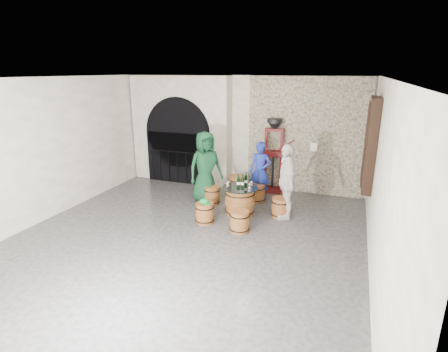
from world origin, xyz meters
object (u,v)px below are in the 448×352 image
at_px(barrel_table, 240,201).
at_px(person_green, 205,167).
at_px(barrel_stool_near_left, 205,213).
at_px(barrel_stool_left, 212,195).
at_px(barrel_stool_far, 257,193).
at_px(person_blue, 260,171).
at_px(corking_press, 274,150).
at_px(person_white, 287,182).
at_px(wine_bottle_left, 238,182).
at_px(side_barrel, 236,186).
at_px(barrel_stool_near_right, 240,221).
at_px(wine_bottle_right, 246,180).
at_px(barrel_stool_right, 280,207).
at_px(wine_bottle_center, 242,182).

height_order(barrel_table, person_green, person_green).
bearing_deg(barrel_stool_near_left, barrel_stool_left, 104.10).
height_order(barrel_stool_far, person_blue, person_blue).
xyz_separation_m(barrel_stool_near_left, person_blue, (0.78, 1.87, 0.55)).
distance_m(barrel_stool_left, corking_press, 2.18).
distance_m(barrel_stool_near_left, corking_press, 2.99).
bearing_deg(barrel_stool_far, person_blue, 80.18).
distance_m(barrel_table, person_white, 1.21).
distance_m(barrel_stool_left, person_blue, 1.40).
distance_m(wine_bottle_left, side_barrel, 1.34).
relative_size(barrel_stool_near_right, person_green, 0.25).
distance_m(barrel_stool_left, wine_bottle_right, 1.14).
xyz_separation_m(barrel_table, person_blue, (0.19, 1.10, 0.45)).
bearing_deg(wine_bottle_right, person_white, -0.52).
bearing_deg(barrel_stool_right, wine_bottle_center, -170.26).
bearing_deg(barrel_stool_right, wine_bottle_right, 178.15).
xyz_separation_m(person_green, side_barrel, (0.63, 0.65, -0.64)).
xyz_separation_m(barrel_stool_right, person_blue, (-0.76, 0.93, 0.55)).
bearing_deg(barrel_table, person_blue, 80.18).
bearing_deg(wine_bottle_left, wine_bottle_right, 60.04).
distance_m(barrel_stool_right, wine_bottle_center, 1.08).
bearing_deg(barrel_table, barrel_stool_near_right, -72.22).
relative_size(wine_bottle_center, side_barrel, 0.55).
bearing_deg(barrel_stool_near_right, person_blue, 92.94).
distance_m(person_white, side_barrel, 1.90).
xyz_separation_m(barrel_stool_left, wine_bottle_right, (0.96, -0.20, 0.57)).
xyz_separation_m(person_green, person_blue, (1.29, 0.61, -0.14)).
distance_m(barrel_stool_far, barrel_stool_near_right, 1.88).
distance_m(barrel_stool_left, barrel_stool_near_right, 1.77).
distance_m(barrel_stool_near_right, wine_bottle_left, 1.13).
bearing_deg(person_white, wine_bottle_left, -100.77).
xyz_separation_m(person_white, wine_bottle_center, (-1.01, -0.17, -0.07)).
xyz_separation_m(person_blue, side_barrel, (-0.66, 0.04, -0.49)).
bearing_deg(person_white, person_green, -119.09).
relative_size(barrel_stool_left, corking_press, 0.23).
relative_size(person_green, side_barrel, 3.16).
bearing_deg(wine_bottle_center, person_blue, 82.43).
relative_size(barrel_stool_right, side_barrel, 0.80).
xyz_separation_m(barrel_stool_right, wine_bottle_left, (-0.99, -0.18, 0.57)).
height_order(barrel_stool_right, person_white, person_white).
bearing_deg(wine_bottle_center, wine_bottle_right, 79.49).
bearing_deg(barrel_stool_near_left, side_barrel, 86.50).
relative_size(person_blue, corking_press, 0.76).
relative_size(wine_bottle_left, side_barrel, 0.55).
distance_m(barrel_stool_near_right, person_green, 2.11).
height_order(side_barrel, corking_press, corking_press).
bearing_deg(wine_bottle_center, wine_bottle_left, -163.76).
bearing_deg(barrel_stool_far, barrel_stool_near_left, -113.71).
bearing_deg(wine_bottle_left, side_barrel, 110.53).
bearing_deg(barrel_stool_far, corking_press, 78.51).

